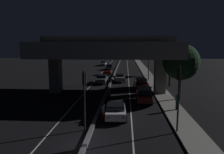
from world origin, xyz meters
TOP-DOWN VIEW (x-y plane):
  - ground_plane at (0.00, 0.00)m, footprint 200.00×200.00m
  - lane_line_left_inner at (-3.29, 35.00)m, footprint 0.12×126.00m
  - lane_line_right_inner at (3.29, 35.00)m, footprint 0.12×126.00m
  - median_divider at (0.00, 35.00)m, footprint 0.32×126.00m
  - sidewalk_right at (7.84, 28.00)m, footprint 2.25×126.00m
  - elevated_overpass at (0.00, 16.93)m, footprint 19.23×12.59m
  - traffic_light_left_of_median at (-0.56, 2.71)m, footprint 0.30×0.49m
  - traffic_light_right_of_median at (6.81, 2.71)m, footprint 0.30×0.49m
  - street_lamp at (6.73, 27.74)m, footprint 2.52×0.32m
  - car_white_lead at (1.80, 5.82)m, footprint 2.13×4.11m
  - car_dark_red_second at (4.95, 11.84)m, footprint 1.98×4.09m
  - car_dark_red_third at (5.05, 19.77)m, footprint 2.15×4.37m
  - car_silver_fourth at (1.62, 26.80)m, footprint 1.89×4.26m
  - car_grey_lead_oncoming at (-1.64, 25.00)m, footprint 2.05×4.65m
  - car_dark_red_second_oncoming at (-1.48, 36.13)m, footprint 1.96×4.01m
  - car_black_third_oncoming at (-1.88, 46.95)m, footprint 1.99×4.24m
  - car_silver_fourth_oncoming at (-4.92, 59.40)m, footprint 1.99×4.81m
  - motorcycle_red_filtering_near at (0.67, 5.37)m, footprint 0.34×1.82m
  - motorcycle_black_filtering_mid at (0.66, 12.83)m, footprint 0.34×1.72m
  - pedestrian_on_sidewalk at (8.14, 8.56)m, footprint 0.35×0.35m
  - roadside_tree_kerbside_near at (9.52, 13.22)m, footprint 4.49×4.49m
  - roadside_tree_kerbside_mid at (10.16, 22.85)m, footprint 4.71×4.71m
  - roadside_tree_kerbside_far at (9.82, 36.57)m, footprint 3.31×3.31m

SIDE VIEW (x-z plane):
  - ground_plane at x=0.00m, z-range 0.00..0.00m
  - lane_line_left_inner at x=-3.29m, z-range 0.00..0.00m
  - lane_line_right_inner at x=3.29m, z-range 0.00..0.00m
  - sidewalk_right at x=7.84m, z-range 0.00..0.13m
  - median_divider at x=0.00m, z-range 0.00..0.29m
  - motorcycle_red_filtering_near at x=0.67m, z-range -0.11..1.34m
  - motorcycle_black_filtering_mid at x=0.66m, z-range -0.11..1.37m
  - car_white_lead at x=1.80m, z-range 0.04..1.45m
  - car_silver_fourth_oncoming at x=-4.92m, z-range 0.00..1.49m
  - car_black_third_oncoming at x=-1.88m, z-range 0.01..1.50m
  - car_silver_fourth at x=1.62m, z-range 0.03..1.49m
  - car_grey_lead_oncoming at x=-1.64m, z-range 0.04..1.53m
  - car_dark_red_second_oncoming at x=-1.48m, z-range 0.01..1.57m
  - car_dark_red_third at x=5.05m, z-range 0.01..1.80m
  - car_dark_red_second at x=4.95m, z-range 0.03..1.79m
  - pedestrian_on_sidewalk at x=8.14m, z-range 0.14..1.94m
  - traffic_light_left_of_median at x=-0.56m, z-range 0.89..5.80m
  - traffic_light_right_of_median at x=6.81m, z-range 0.97..6.34m
  - roadside_tree_kerbside_mid at x=10.16m, z-range 1.17..8.25m
  - roadside_tree_kerbside_near at x=9.52m, z-range 1.28..8.36m
  - roadside_tree_kerbside_far at x=9.82m, z-range 1.59..8.14m
  - street_lamp at x=6.73m, z-range 0.77..9.57m
  - elevated_overpass at x=0.00m, z-range 2.00..10.18m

